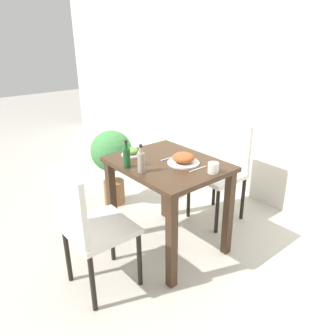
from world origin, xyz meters
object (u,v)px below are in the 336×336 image
(drink_cup, at_px, (213,168))
(potted_plant_left, at_px, (112,157))
(sauce_bottle, at_px, (127,157))
(chair_far, at_px, (223,166))
(condiment_bottle, at_px, (141,161))
(food_plate, at_px, (183,159))
(chair_near, at_px, (89,224))
(side_plate, at_px, (131,152))

(drink_cup, height_order, potted_plant_left, drink_cup)
(sauce_bottle, bearing_deg, chair_far, 85.86)
(chair_far, bearing_deg, drink_cup, -56.05)
(sauce_bottle, bearing_deg, condiment_bottle, 10.25)
(chair_far, relative_size, food_plate, 3.78)
(food_plate, bearing_deg, potted_plant_left, -179.30)
(food_plate, height_order, condiment_bottle, condiment_bottle)
(chair_near, distance_m, condiment_bottle, 0.55)
(chair_near, height_order, sauce_bottle, sauce_bottle)
(chair_near, relative_size, drink_cup, 11.83)
(sauce_bottle, relative_size, potted_plant_left, 0.27)
(potted_plant_left, bearing_deg, condiment_bottle, -18.69)
(chair_near, relative_size, potted_plant_left, 1.17)
(sauce_bottle, distance_m, potted_plant_left, 0.94)
(chair_near, height_order, side_plate, chair_near)
(condiment_bottle, relative_size, potted_plant_left, 0.27)
(chair_near, relative_size, food_plate, 3.78)
(side_plate, relative_size, drink_cup, 2.09)
(chair_far, bearing_deg, side_plate, -107.29)
(chair_far, height_order, condiment_bottle, condiment_bottle)
(food_plate, bearing_deg, condiment_bottle, -101.75)
(food_plate, height_order, sauce_bottle, sauce_bottle)
(food_plate, relative_size, potted_plant_left, 0.31)
(drink_cup, relative_size, potted_plant_left, 0.10)
(sauce_bottle, bearing_deg, side_plate, 138.09)
(potted_plant_left, bearing_deg, side_plate, -16.18)
(sauce_bottle, distance_m, condiment_bottle, 0.15)
(sauce_bottle, height_order, condiment_bottle, same)
(potted_plant_left, bearing_deg, chair_near, -38.17)
(chair_far, distance_m, side_plate, 0.91)
(food_plate, xyz_separation_m, drink_cup, (0.26, 0.04, -0.00))
(condiment_bottle, distance_m, potted_plant_left, 1.06)
(chair_near, relative_size, condiment_bottle, 4.34)
(chair_far, distance_m, drink_cup, 0.77)
(chair_near, height_order, food_plate, chair_near)
(chair_far, relative_size, drink_cup, 11.83)
(side_plate, relative_size, potted_plant_left, 0.21)
(sauce_bottle, xyz_separation_m, potted_plant_left, (-0.81, 0.35, -0.32))
(chair_near, height_order, chair_far, same)
(chair_near, xyz_separation_m, chair_far, (-0.09, 1.42, 0.00))
(chair_far, relative_size, sauce_bottle, 4.34)
(chair_far, height_order, side_plate, chair_far)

